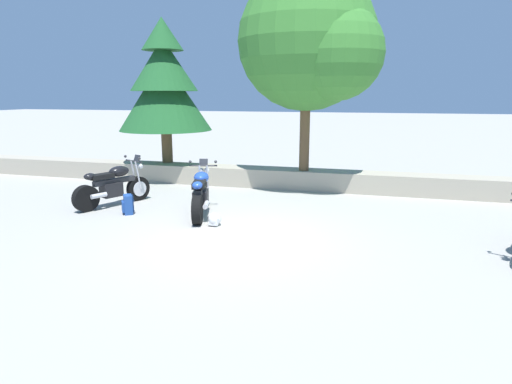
# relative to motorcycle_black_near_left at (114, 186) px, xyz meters

# --- Properties ---
(ground_plane) EXTENTS (120.00, 120.00, 0.00)m
(ground_plane) POSITION_rel_motorcycle_black_near_left_xyz_m (3.64, -1.63, -0.49)
(ground_plane) COLOR #A3A099
(stone_wall) EXTENTS (36.00, 0.80, 0.55)m
(stone_wall) POSITION_rel_motorcycle_black_near_left_xyz_m (3.64, 3.17, -0.21)
(stone_wall) COLOR #A89E89
(stone_wall) RESTS_ON ground
(motorcycle_black_near_left) EXTENTS (1.09, 1.94, 1.18)m
(motorcycle_black_near_left) POSITION_rel_motorcycle_black_near_left_xyz_m (0.00, 0.00, 0.00)
(motorcycle_black_near_left) COLOR black
(motorcycle_black_near_left) RESTS_ON ground
(motorcycle_blue_centre) EXTENTS (0.89, 2.03, 1.18)m
(motorcycle_blue_centre) POSITION_rel_motorcycle_black_near_left_xyz_m (2.39, -0.24, 0.00)
(motorcycle_blue_centre) COLOR black
(motorcycle_blue_centre) RESTS_ON ground
(rider_backpack) EXTENTS (0.34, 0.35, 0.47)m
(rider_backpack) POSITION_rel_motorcycle_black_near_left_xyz_m (0.73, -0.61, -0.24)
(rider_backpack) COLOR navy
(rider_backpack) RESTS_ON ground
(rider_helmet) EXTENTS (0.28, 0.28, 0.28)m
(rider_helmet) POSITION_rel_motorcycle_black_near_left_xyz_m (2.97, -0.96, -0.35)
(rider_helmet) COLOR silver
(rider_helmet) RESTS_ON ground
(pine_tree_far_left) EXTENTS (2.88, 2.88, 4.40)m
(pine_tree_far_left) POSITION_rel_motorcycle_black_near_left_xyz_m (-0.27, 3.47, 2.51)
(pine_tree_far_left) COLOR brown
(pine_tree_far_left) RESTS_ON stone_wall
(leafy_tree_mid_left) EXTENTS (3.92, 3.73, 5.40)m
(leafy_tree_mid_left) POSITION_rel_motorcycle_black_near_left_xyz_m (4.38, 2.95, 3.51)
(leafy_tree_mid_left) COLOR brown
(leafy_tree_mid_left) RESTS_ON stone_wall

